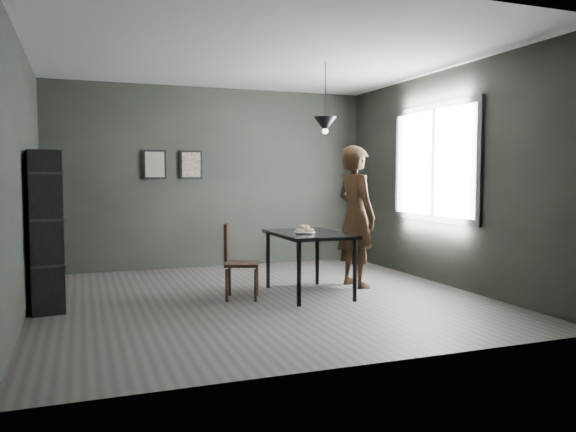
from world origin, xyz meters
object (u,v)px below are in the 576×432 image
object	(u,v)px
shelf_unit	(45,231)
woman	(356,216)
cafe_table	(309,239)
wood_chair	(235,256)
pendant_lamp	(325,124)
white_plate	(305,233)

from	to	relation	value
shelf_unit	woman	bearing A→B (deg)	-6.56
cafe_table	wood_chair	distance (m)	0.91
cafe_table	woman	bearing A→B (deg)	19.27
wood_chair	shelf_unit	xyz separation A→B (m)	(-2.03, 0.13, 0.34)
shelf_unit	cafe_table	bearing A→B (deg)	-11.51
cafe_table	pendant_lamp	world-z (taller)	pendant_lamp
white_plate	cafe_table	bearing A→B (deg)	44.01
cafe_table	wood_chair	size ratio (longest dim) A/B	1.36
cafe_table	woman	distance (m)	0.84
white_plate	wood_chair	world-z (taller)	wood_chair
cafe_table	wood_chair	xyz separation A→B (m)	(-0.89, 0.07, -0.17)
white_plate	pendant_lamp	distance (m)	1.35
white_plate	shelf_unit	xyz separation A→B (m)	(-2.83, 0.29, 0.09)
cafe_table	white_plate	world-z (taller)	white_plate
woman	wood_chair	xyz separation A→B (m)	(-1.65, -0.20, -0.40)
white_plate	woman	xyz separation A→B (m)	(0.85, 0.35, 0.15)
woman	shelf_unit	distance (m)	3.68
wood_chair	pendant_lamp	distance (m)	1.93
cafe_table	white_plate	xyz separation A→B (m)	(-0.09, -0.09, 0.08)
woman	shelf_unit	xyz separation A→B (m)	(-3.68, -0.06, -0.06)
shelf_unit	pendant_lamp	xyz separation A→B (m)	(3.17, -0.10, 1.21)
shelf_unit	pendant_lamp	size ratio (longest dim) A/B	1.95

